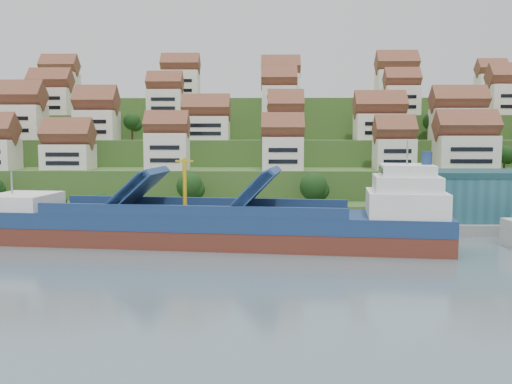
{
  "coord_description": "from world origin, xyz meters",
  "views": [
    {
      "loc": [
        -2.84,
        -100.32,
        19.76
      ],
      "look_at": [
        -5.13,
        14.0,
        8.0
      ],
      "focal_mm": 40.0,
      "sensor_mm": 36.0,
      "label": 1
    }
  ],
  "objects": [
    {
      "name": "ground",
      "position": [
        0.0,
        0.0,
        0.0
      ],
      "size": [
        300.0,
        300.0,
        0.0
      ],
      "primitive_type": "plane",
      "color": "slate",
      "rests_on": "ground"
    },
    {
      "name": "quay",
      "position": [
        20.0,
        15.0,
        1.1
      ],
      "size": [
        180.0,
        14.0,
        2.2
      ],
      "primitive_type": "cube",
      "color": "gray",
      "rests_on": "ground"
    },
    {
      "name": "hillside",
      "position": [
        0.0,
        103.55,
        10.66
      ],
      "size": [
        260.0,
        128.0,
        31.0
      ],
      "color": "#2D4C1E",
      "rests_on": "ground"
    },
    {
      "name": "hillside_village",
      "position": [
        2.25,
        60.21,
        24.35
      ],
      "size": [
        157.14,
        63.15,
        29.2
      ],
      "color": "white",
      "rests_on": "ground"
    },
    {
      "name": "hillside_trees",
      "position": [
        -8.74,
        39.47,
        14.07
      ],
      "size": [
        136.95,
        62.12,
        29.29
      ],
      "color": "#173A13",
      "rests_on": "ground"
    },
    {
      "name": "flagpole",
      "position": [
        18.11,
        10.0,
        6.88
      ],
      "size": [
        1.28,
        0.16,
        8.0
      ],
      "color": "gray",
      "rests_on": "quay"
    },
    {
      "name": "cargo_ship",
      "position": [
        -10.97,
        -0.7,
        3.48
      ],
      "size": [
        84.05,
        22.78,
        18.5
      ],
      "rotation": [
        0.0,
        0.0,
        -0.12
      ],
      "color": "#5E281C",
      "rests_on": "ground"
    }
  ]
}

